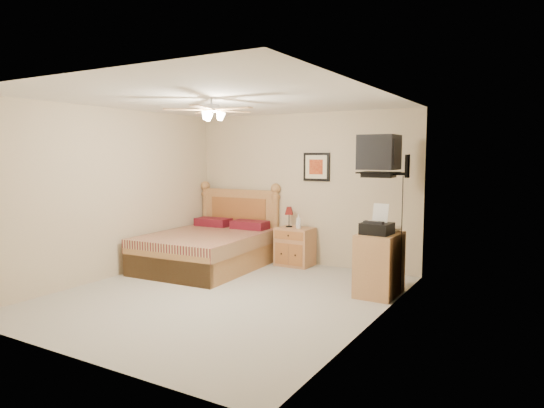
{
  "coord_description": "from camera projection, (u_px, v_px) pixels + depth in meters",
  "views": [
    {
      "loc": [
        3.64,
        -4.96,
        1.82
      ],
      "look_at": [
        0.21,
        0.9,
        1.13
      ],
      "focal_mm": 32.0,
      "sensor_mm": 36.0,
      "label": 1
    }
  ],
  "objects": [
    {
      "name": "bed",
      "position": [
        206.0,
        227.0,
        7.74
      ],
      "size": [
        1.68,
        2.14,
        1.34
      ],
      "primitive_type": null,
      "rotation": [
        0.0,
        0.0,
        0.05
      ],
      "color": "#AB673B",
      "rests_on": "ground"
    },
    {
      "name": "wall_front",
      "position": [
        69.0,
        220.0,
        4.22
      ],
      "size": [
        4.0,
        0.04,
        2.5
      ],
      "primitive_type": "cube",
      "color": "#C6B492",
      "rests_on": "ground"
    },
    {
      "name": "wall_left",
      "position": [
        112.0,
        193.0,
        7.15
      ],
      "size": [
        0.04,
        4.5,
        2.5
      ],
      "primitive_type": "cube",
      "color": "#C6B492",
      "rests_on": "ground"
    },
    {
      "name": "wall_right",
      "position": [
        375.0,
        208.0,
        5.14
      ],
      "size": [
        0.04,
        4.5,
        2.5
      ],
      "primitive_type": "cube",
      "color": "#C6B492",
      "rests_on": "ground"
    },
    {
      "name": "magazine_upper",
      "position": [
        385.0,
        227.0,
        6.46
      ],
      "size": [
        0.27,
        0.33,
        0.02
      ],
      "primitive_type": "imported",
      "rotation": [
        0.0,
        0.0,
        0.24
      ],
      "color": "gray",
      "rests_on": "magazine_lower"
    },
    {
      "name": "dresser",
      "position": [
        379.0,
        264.0,
        6.27
      ],
      "size": [
        0.49,
        0.7,
        0.81
      ],
      "primitive_type": "cube",
      "rotation": [
        0.0,
        0.0,
        -0.02
      ],
      "color": "#A47245",
      "rests_on": "ground"
    },
    {
      "name": "wall_back",
      "position": [
        302.0,
        189.0,
        8.08
      ],
      "size": [
        4.0,
        0.04,
        2.5
      ],
      "primitive_type": "cube",
      "color": "#C6B492",
      "rests_on": "ground"
    },
    {
      "name": "framed_picture",
      "position": [
        316.0,
        167.0,
        7.89
      ],
      "size": [
        0.46,
        0.04,
        0.46
      ],
      "primitive_type": "cube",
      "color": "black",
      "rests_on": "wall_back"
    },
    {
      "name": "wall_tv",
      "position": [
        390.0,
        155.0,
        6.36
      ],
      "size": [
        0.56,
        0.46,
        0.58
      ],
      "primitive_type": null,
      "color": "black",
      "rests_on": "wall_right"
    },
    {
      "name": "ceiling_fan",
      "position": [
        211.0,
        110.0,
        5.86
      ],
      "size": [
        1.14,
        1.14,
        0.28
      ],
      "primitive_type": null,
      "color": "silver",
      "rests_on": "ceiling"
    },
    {
      "name": "table_lamp",
      "position": [
        289.0,
        217.0,
        8.01
      ],
      "size": [
        0.24,
        0.24,
        0.33
      ],
      "primitive_type": null,
      "rotation": [
        0.0,
        0.0,
        -0.41
      ],
      "color": "#590805",
      "rests_on": "nightstand"
    },
    {
      "name": "magazine_lower",
      "position": [
        383.0,
        229.0,
        6.45
      ],
      "size": [
        0.22,
        0.29,
        0.03
      ],
      "primitive_type": "imported",
      "rotation": [
        0.0,
        0.0,
        0.08
      ],
      "color": "beige",
      "rests_on": "dresser"
    },
    {
      "name": "nightstand",
      "position": [
        295.0,
        247.0,
        7.96
      ],
      "size": [
        0.58,
        0.44,
        0.62
      ],
      "primitive_type": "cube",
      "rotation": [
        0.0,
        0.0,
        -0.0
      ],
      "color": "#AD754A",
      "rests_on": "ground"
    },
    {
      "name": "fax_machine",
      "position": [
        377.0,
        219.0,
        6.12
      ],
      "size": [
        0.38,
        0.4,
        0.38
      ],
      "primitive_type": null,
      "rotation": [
        0.0,
        0.0,
        -0.06
      ],
      "color": "black",
      "rests_on": "dresser"
    },
    {
      "name": "lotion_bottle",
      "position": [
        299.0,
        221.0,
        7.84
      ],
      "size": [
        0.11,
        0.11,
        0.23
      ],
      "primitive_type": "imported",
      "rotation": [
        0.0,
        0.0,
        0.26
      ],
      "color": "silver",
      "rests_on": "nightstand"
    },
    {
      "name": "ceiling",
      "position": [
        221.0,
        100.0,
        6.02
      ],
      "size": [
        4.0,
        4.5,
        0.04
      ],
      "primitive_type": "cube",
      "color": "white",
      "rests_on": "ground"
    },
    {
      "name": "floor",
      "position": [
        223.0,
        296.0,
        6.27
      ],
      "size": [
        4.5,
        4.5,
        0.0
      ],
      "primitive_type": "plane",
      "color": "#A5A195",
      "rests_on": "ground"
    }
  ]
}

